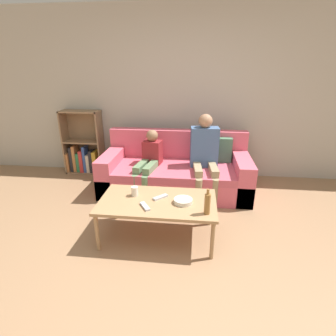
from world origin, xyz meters
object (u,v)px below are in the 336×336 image
at_px(cup_near, 135,191).
at_px(snack_bowl, 183,201).
at_px(person_child, 149,159).
at_px(tv_remote_0, 145,206).
at_px(bookshelf, 84,150).
at_px(person_adult, 205,151).
at_px(tv_remote_1, 160,197).
at_px(bottle, 207,203).
at_px(coffee_table, 158,204).
at_px(couch, 176,172).

xyz_separation_m(cup_near, snack_bowl, (0.52, -0.10, -0.03)).
bearing_deg(snack_bowl, person_child, 116.42).
xyz_separation_m(tv_remote_0, snack_bowl, (0.37, 0.13, 0.01)).
height_order(bookshelf, person_adult, person_adult).
bearing_deg(tv_remote_0, bookshelf, 95.27).
bearing_deg(person_child, bookshelf, 162.66).
bearing_deg(tv_remote_0, tv_remote_1, 27.15).
relative_size(bookshelf, snack_bowl, 5.61).
bearing_deg(bottle, coffee_table, 157.62).
bearing_deg(couch, person_child, -159.29).
height_order(person_child, cup_near, person_child).
distance_m(couch, person_adult, 0.55).
relative_size(tv_remote_1, bottle, 0.61).
height_order(coffee_table, person_child, person_child).
bearing_deg(tv_remote_0, person_adult, 33.11).
bearing_deg(snack_bowl, person_adult, 78.80).
xyz_separation_m(bookshelf, coffee_table, (1.54, -1.73, 0.01)).
distance_m(couch, cup_near, 1.21).
bearing_deg(person_adult, coffee_table, -118.91).
xyz_separation_m(couch, cup_near, (-0.35, -1.14, 0.22)).
height_order(coffee_table, cup_near, cup_near).
bearing_deg(person_child, bottle, -48.52).
height_order(person_child, snack_bowl, person_child).
relative_size(person_child, tv_remote_1, 5.79).
xyz_separation_m(person_adult, tv_remote_1, (-0.47, -1.07, -0.19)).
relative_size(couch, cup_near, 20.35).
height_order(person_adult, cup_near, person_adult).
bearing_deg(tv_remote_0, coffee_table, 24.60).
xyz_separation_m(tv_remote_0, tv_remote_1, (0.12, 0.21, 0.00)).
height_order(couch, person_child, person_child).
relative_size(person_child, cup_near, 8.65).
bearing_deg(snack_bowl, tv_remote_1, 162.58).
bearing_deg(bottle, couch, 105.87).
bearing_deg(person_adult, snack_bowl, -106.50).
xyz_separation_m(person_adult, tv_remote_0, (-0.59, -1.28, -0.19)).
distance_m(person_adult, snack_bowl, 1.19).
bearing_deg(person_adult, tv_remote_0, -120.19).
distance_m(coffee_table, person_adult, 1.25).
distance_m(tv_remote_1, snack_bowl, 0.25).
xyz_separation_m(bookshelf, snack_bowl, (1.80, -1.75, 0.07)).
bearing_deg(cup_near, person_child, 91.38).
distance_m(person_adult, tv_remote_1, 1.19).
height_order(cup_near, bottle, bottle).
bearing_deg(person_child, person_adult, 13.93).
height_order(tv_remote_1, bottle, bottle).
bearing_deg(person_adult, person_child, 178.46).
xyz_separation_m(coffee_table, bottle, (0.50, -0.20, 0.14)).
bearing_deg(bottle, person_child, 121.31).
bearing_deg(bookshelf, person_adult, -16.54).
relative_size(person_adult, cup_near, 10.95).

